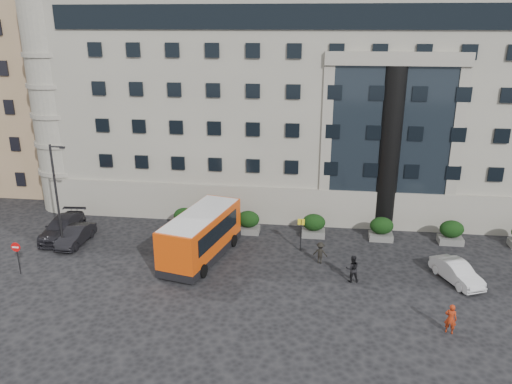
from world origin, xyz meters
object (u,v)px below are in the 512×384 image
Objects in this scene: parked_car_c at (62,227)px; white_taxi at (457,272)px; hedge_e at (451,232)px; no_entry_sign at (17,252)px; hedge_a at (185,219)px; hedge_c at (314,225)px; parked_car_b at (76,236)px; hedge_b at (248,222)px; street_lamp at (57,194)px; parked_car_d at (88,184)px; red_truck at (124,173)px; pedestrian_a at (451,319)px; pedestrian_b at (352,269)px; bus_stop_sign at (301,229)px; hedge_d at (381,228)px; pedestrian_c at (320,253)px; minibus at (201,234)px.

parked_car_c is 29.10m from white_taxi.
no_entry_sign is (-29.80, -8.84, 0.72)m from hedge_e.
hedge_a is 0.45× the size of white_taxi.
hedge_c reaches higher than parked_car_c.
hedge_c is 0.45× the size of parked_car_b.
street_lamp is at bearing -159.93° from hedge_b.
parked_car_c is (-29.93, -2.67, -0.14)m from hedge_e.
parked_car_d is at bearing 166.01° from hedge_e.
red_truck reaches higher than pedestrian_a.
no_entry_sign is at bearing -4.56° from pedestrian_b.
hedge_b is at bearing 180.00° from hedge_c.
parked_car_b is 26.80m from pedestrian_a.
hedge_d is at bearing 24.66° from bus_stop_sign.
hedge_e is at bearing 0.71° from parked_car_c.
hedge_e is 11.67m from bus_stop_sign.
bus_stop_sign is 10.83m from white_taxi.
pedestrian_b is at bearing -6.94° from parked_car_b.
pedestrian_c is (10.95, -4.60, -0.14)m from hedge_a.
hedge_c is 0.79× the size of no_entry_sign.
hedge_a reaches higher than parked_car_b.
pedestrian_a is (2.40, -12.04, -0.06)m from hedge_d.
hedge_b is 1.01× the size of pedestrian_b.
pedestrian_a is at bearing -15.60° from street_lamp.
pedestrian_a is (27.00, -3.20, -0.78)m from no_entry_sign.
hedge_a is 0.22× the size of minibus.
street_lamp is at bearing -148.84° from hedge_a.
white_taxi is at bearing -34.50° from red_truck.
hedge_d reaches higher than pedestrian_b.
hedge_b is 0.73× the size of bus_stop_sign.
pedestrian_b is at bearing -15.36° from parked_car_c.
parked_car_d is at bearing 131.81° from white_taxi.
no_entry_sign reaches higher than hedge_c.
parked_car_c is 3.12× the size of pedestrian_a.
white_taxi is (10.26, -3.32, -1.05)m from bus_stop_sign.
pedestrian_c is at bearing -0.67° from parked_car_b.
hedge_a is 20.80m from hedge_e.
hedge_a reaches higher than pedestrian_c.
red_truck reaches higher than parked_car_b.
hedge_c is 23.96m from parked_car_d.
parked_car_d is 29.36m from pedestrian_b.
pedestrian_c reaches higher than white_taxi.
red_truck is at bearing -19.52° from pedestrian_a.
street_lamp is 3.45× the size of no_entry_sign.
hedge_c is 0.36× the size of red_truck.
bus_stop_sign is 5.52m from pedestrian_b.
parked_car_c is (-14.33, -2.67, -0.14)m from hedge_b.
bus_stop_sign is (-11.30, -2.80, 0.80)m from hedge_e.
pedestrian_c is (-7.05, 7.44, -0.09)m from pedestrian_a.
pedestrian_b is at bearing -110.27° from hedge_d.
hedge_c is 0.73× the size of bus_stop_sign.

